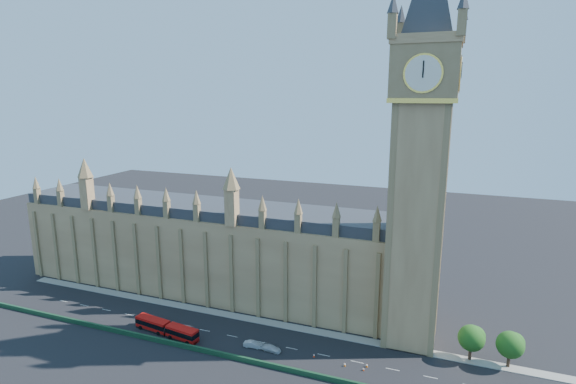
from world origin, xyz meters
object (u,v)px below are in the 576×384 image
(red_bus, at_px, (166,328))
(car_grey, at_px, (271,347))
(car_silver, at_px, (253,344))
(car_white, at_px, (271,348))

(red_bus, height_order, car_grey, red_bus)
(car_silver, height_order, car_white, car_silver)
(car_grey, bearing_deg, car_silver, 95.94)
(red_bus, relative_size, car_grey, 4.66)
(red_bus, xyz_separation_m, car_grey, (27.68, 2.95, -1.00))
(car_grey, bearing_deg, car_white, -162.56)
(red_bus, height_order, car_silver, red_bus)
(car_grey, height_order, car_white, same)
(red_bus, xyz_separation_m, car_silver, (23.10, 2.35, -0.94))
(car_silver, xyz_separation_m, car_white, (4.79, 0.00, -0.06))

